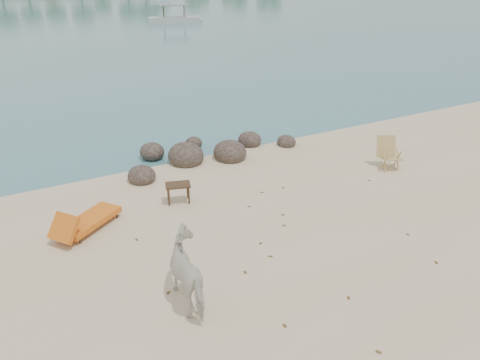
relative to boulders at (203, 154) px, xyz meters
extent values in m
ellipsoid|color=#302520|center=(-2.31, -0.70, -0.03)|extent=(0.82, 0.90, 0.61)
ellipsoid|color=#302520|center=(-0.61, 0.00, 0.03)|extent=(1.14, 1.25, 0.85)
ellipsoid|color=#302520|center=(0.79, -0.40, 0.02)|extent=(1.07, 1.18, 0.80)
ellipsoid|color=#302520|center=(1.99, 0.40, -0.03)|extent=(0.81, 0.89, 0.61)
ellipsoid|color=#302520|center=(3.09, -0.30, -0.06)|extent=(0.64, 0.71, 0.48)
ellipsoid|color=#302520|center=(-1.41, 1.00, -0.03)|extent=(0.80, 0.88, 0.60)
ellipsoid|color=#302520|center=(0.19, 1.20, -0.07)|extent=(0.57, 0.63, 0.43)
imported|color=silver|center=(-3.12, -6.41, 0.49)|extent=(0.73, 1.57, 1.32)
plane|color=brown|center=(0.40, -3.09, -0.16)|extent=(0.14, 0.14, 0.00)
plane|color=brown|center=(-3.47, -5.98, -0.16)|extent=(0.14, 0.14, 0.00)
plane|color=brown|center=(-1.82, -6.12, -0.16)|extent=(0.11, 0.11, 0.00)
plane|color=brown|center=(-0.32, -3.65, -0.16)|extent=(0.13, 0.13, 0.00)
plane|color=brown|center=(-0.97, -5.33, -0.16)|extent=(0.14, 0.14, 0.00)
plane|color=brown|center=(-0.94, -9.11, -0.16)|extent=(0.14, 0.14, 0.00)
plane|color=brown|center=(1.98, -7.79, -0.16)|extent=(0.14, 0.14, 0.00)
plane|color=brown|center=(2.31, -6.67, -0.16)|extent=(0.11, 0.11, 0.00)
plane|color=brown|center=(-0.05, -4.91, -0.16)|extent=(0.12, 0.12, 0.00)
plane|color=brown|center=(-1.97, -7.84, -0.16)|extent=(0.10, 0.10, 0.00)
plane|color=brown|center=(-3.44, -3.80, -0.16)|extent=(0.11, 0.11, 0.00)
plane|color=brown|center=(3.61, -3.94, -0.16)|extent=(0.14, 0.14, 0.00)
plane|color=brown|center=(-1.05, -5.88, -0.16)|extent=(0.14, 0.14, 0.00)
plane|color=brown|center=(1.10, -3.13, -0.16)|extent=(0.11, 0.11, 0.00)
plane|color=brown|center=(-4.23, -2.69, -0.16)|extent=(0.14, 0.14, 0.00)
plane|color=brown|center=(-0.47, -7.80, -0.16)|extent=(0.14, 0.14, 0.00)
plane|color=brown|center=(0.22, -4.45, -0.16)|extent=(0.13, 0.13, 0.00)
camera|label=1|loc=(-5.75, -13.11, 5.79)|focal=35.00mm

